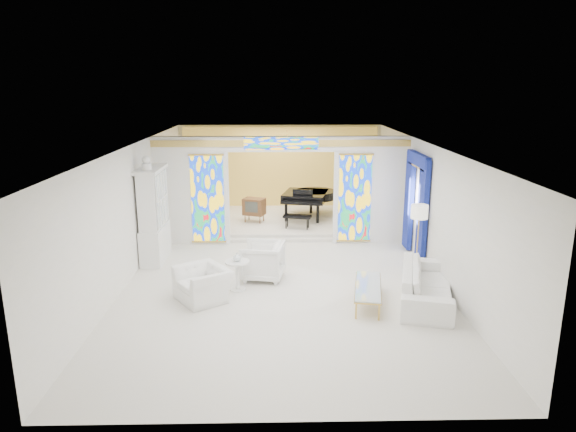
{
  "coord_description": "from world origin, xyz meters",
  "views": [
    {
      "loc": [
        -0.13,
        -11.92,
        4.35
      ],
      "look_at": [
        0.14,
        0.2,
        1.24
      ],
      "focal_mm": 32.0,
      "sensor_mm": 36.0,
      "label": 1
    }
  ],
  "objects_px": {
    "armchair_left": "(203,284)",
    "armchair_right": "(262,261)",
    "coffee_table": "(368,287)",
    "grand_piano": "(310,196)",
    "china_cabinet": "(154,216)",
    "sofa": "(427,284)",
    "tv_console": "(254,207)"
  },
  "relations": [
    {
      "from": "armchair_left",
      "to": "grand_piano",
      "type": "distance_m",
      "value": 6.73
    },
    {
      "from": "grand_piano",
      "to": "tv_console",
      "type": "relative_size",
      "value": 3.48
    },
    {
      "from": "armchair_left",
      "to": "armchair_right",
      "type": "xyz_separation_m",
      "value": [
        1.21,
        1.17,
        0.08
      ]
    },
    {
      "from": "armchair_left",
      "to": "armchair_right",
      "type": "height_order",
      "value": "armchair_right"
    },
    {
      "from": "armchair_left",
      "to": "coffee_table",
      "type": "distance_m",
      "value": 3.41
    },
    {
      "from": "coffee_table",
      "to": "armchair_left",
      "type": "bearing_deg",
      "value": 175.88
    },
    {
      "from": "china_cabinet",
      "to": "sofa",
      "type": "distance_m",
      "value": 6.78
    },
    {
      "from": "china_cabinet",
      "to": "armchair_right",
      "type": "relative_size",
      "value": 2.9
    },
    {
      "from": "tv_console",
      "to": "armchair_left",
      "type": "bearing_deg",
      "value": -78.44
    },
    {
      "from": "armchair_left",
      "to": "grand_piano",
      "type": "bearing_deg",
      "value": 122.1
    },
    {
      "from": "sofa",
      "to": "armchair_left",
      "type": "bearing_deg",
      "value": 102.83
    },
    {
      "from": "armchair_right",
      "to": "sofa",
      "type": "distance_m",
      "value": 3.67
    },
    {
      "from": "armchair_left",
      "to": "tv_console",
      "type": "height_order",
      "value": "tv_console"
    },
    {
      "from": "tv_console",
      "to": "armchair_right",
      "type": "bearing_deg",
      "value": -65.09
    },
    {
      "from": "armchair_left",
      "to": "grand_piano",
      "type": "xyz_separation_m",
      "value": [
        2.61,
        6.18,
        0.52
      ]
    },
    {
      "from": "armchair_right",
      "to": "tv_console",
      "type": "distance_m",
      "value": 4.43
    },
    {
      "from": "coffee_table",
      "to": "grand_piano",
      "type": "xyz_separation_m",
      "value": [
        -0.79,
        6.42,
        0.52
      ]
    },
    {
      "from": "china_cabinet",
      "to": "coffee_table",
      "type": "xyz_separation_m",
      "value": [
        4.94,
        -2.78,
        -0.82
      ]
    },
    {
      "from": "grand_piano",
      "to": "sofa",
      "type": "bearing_deg",
      "value": -59.04
    },
    {
      "from": "grand_piano",
      "to": "tv_console",
      "type": "bearing_deg",
      "value": -147.88
    },
    {
      "from": "sofa",
      "to": "tv_console",
      "type": "xyz_separation_m",
      "value": [
        -3.79,
        5.74,
        0.3
      ]
    },
    {
      "from": "armchair_left",
      "to": "china_cabinet",
      "type": "bearing_deg",
      "value": 176.26
    },
    {
      "from": "coffee_table",
      "to": "grand_piano",
      "type": "distance_m",
      "value": 6.49
    },
    {
      "from": "armchair_right",
      "to": "coffee_table",
      "type": "bearing_deg",
      "value": 66.98
    },
    {
      "from": "china_cabinet",
      "to": "armchair_left",
      "type": "bearing_deg",
      "value": -58.73
    },
    {
      "from": "china_cabinet",
      "to": "coffee_table",
      "type": "height_order",
      "value": "china_cabinet"
    },
    {
      "from": "china_cabinet",
      "to": "tv_console",
      "type": "distance_m",
      "value": 3.89
    },
    {
      "from": "sofa",
      "to": "coffee_table",
      "type": "relative_size",
      "value": 1.44
    },
    {
      "from": "coffee_table",
      "to": "tv_console",
      "type": "xyz_separation_m",
      "value": [
        -2.56,
        5.82,
        0.32
      ]
    },
    {
      "from": "china_cabinet",
      "to": "grand_piano",
      "type": "distance_m",
      "value": 5.53
    },
    {
      "from": "sofa",
      "to": "armchair_right",
      "type": "bearing_deg",
      "value": 83.53
    },
    {
      "from": "sofa",
      "to": "grand_piano",
      "type": "xyz_separation_m",
      "value": [
        -2.02,
        6.34,
        0.49
      ]
    }
  ]
}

